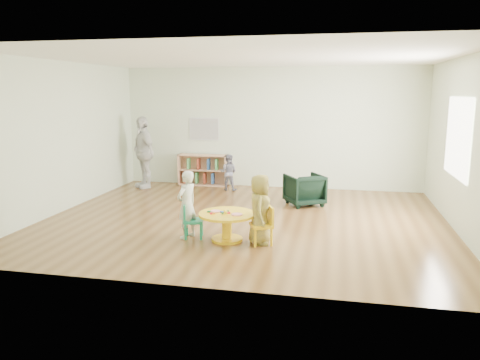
{
  "coord_description": "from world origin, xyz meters",
  "views": [
    {
      "loc": [
        1.58,
        -7.88,
        2.24
      ],
      "look_at": [
        -0.02,
        -0.3,
        0.77
      ],
      "focal_mm": 35.0,
      "sensor_mm": 36.0,
      "label": 1
    }
  ],
  "objects_px": {
    "child_left": "(187,205)",
    "child_right": "(260,209)",
    "armchair": "(304,190)",
    "kid_chair_right": "(264,224)",
    "adult_caretaker": "(143,152)",
    "toddler": "(228,172)",
    "kid_chair_left": "(191,219)",
    "bookshelf": "(203,170)",
    "activity_table": "(227,221)"
  },
  "relations": [
    {
      "from": "bookshelf",
      "to": "child_left",
      "type": "xyz_separation_m",
      "value": [
        0.95,
        -4.07,
        0.16
      ]
    },
    {
      "from": "kid_chair_left",
      "to": "bookshelf",
      "type": "distance_m",
      "value": 4.19
    },
    {
      "from": "adult_caretaker",
      "to": "bookshelf",
      "type": "bearing_deg",
      "value": 68.08
    },
    {
      "from": "armchair",
      "to": "activity_table",
      "type": "bearing_deg",
      "value": 39.18
    },
    {
      "from": "activity_table",
      "to": "adult_caretaker",
      "type": "distance_m",
      "value": 4.54
    },
    {
      "from": "toddler",
      "to": "kid_chair_right",
      "type": "bearing_deg",
      "value": 113.41
    },
    {
      "from": "kid_chair_right",
      "to": "child_left",
      "type": "xyz_separation_m",
      "value": [
        -1.21,
        0.05,
        0.22
      ]
    },
    {
      "from": "armchair",
      "to": "child_left",
      "type": "xyz_separation_m",
      "value": [
        -1.62,
        -2.52,
        0.21
      ]
    },
    {
      "from": "activity_table",
      "to": "bookshelf",
      "type": "distance_m",
      "value": 4.38
    },
    {
      "from": "bookshelf",
      "to": "armchair",
      "type": "xyz_separation_m",
      "value": [
        2.57,
        -1.55,
        -0.05
      ]
    },
    {
      "from": "activity_table",
      "to": "bookshelf",
      "type": "height_order",
      "value": "bookshelf"
    },
    {
      "from": "child_right",
      "to": "toddler",
      "type": "relative_size",
      "value": 1.27
    },
    {
      "from": "kid_chair_left",
      "to": "adult_caretaker",
      "type": "height_order",
      "value": "adult_caretaker"
    },
    {
      "from": "child_right",
      "to": "adult_caretaker",
      "type": "distance_m",
      "value": 4.89
    },
    {
      "from": "kid_chair_right",
      "to": "adult_caretaker",
      "type": "distance_m",
      "value": 4.96
    },
    {
      "from": "kid_chair_right",
      "to": "toddler",
      "type": "relative_size",
      "value": 0.69
    },
    {
      "from": "kid_chair_left",
      "to": "adult_caretaker",
      "type": "distance_m",
      "value": 4.2
    },
    {
      "from": "child_left",
      "to": "child_right",
      "type": "distance_m",
      "value": 1.15
    },
    {
      "from": "bookshelf",
      "to": "kid_chair_right",
      "type": "bearing_deg",
      "value": -62.35
    },
    {
      "from": "kid_chair_right",
      "to": "armchair",
      "type": "xyz_separation_m",
      "value": [
        0.4,
        2.58,
        0.0
      ]
    },
    {
      "from": "armchair",
      "to": "toddler",
      "type": "distance_m",
      "value": 2.12
    },
    {
      "from": "bookshelf",
      "to": "activity_table",
      "type": "bearing_deg",
      "value": -68.8
    },
    {
      "from": "activity_table",
      "to": "kid_chair_right",
      "type": "relative_size",
      "value": 1.49
    },
    {
      "from": "activity_table",
      "to": "kid_chair_right",
      "type": "xyz_separation_m",
      "value": [
        0.58,
        -0.05,
        0.01
      ]
    },
    {
      "from": "armchair",
      "to": "child_right",
      "type": "xyz_separation_m",
      "value": [
        -0.47,
        -2.57,
        0.21
      ]
    },
    {
      "from": "kid_chair_right",
      "to": "child_right",
      "type": "bearing_deg",
      "value": 57.97
    },
    {
      "from": "child_left",
      "to": "adult_caretaker",
      "type": "bearing_deg",
      "value": -123.49
    },
    {
      "from": "adult_caretaker",
      "to": "armchair",
      "type": "bearing_deg",
      "value": 29.26
    },
    {
      "from": "kid_chair_left",
      "to": "bookshelf",
      "type": "xyz_separation_m",
      "value": [
        -1.01,
        4.07,
        0.07
      ]
    },
    {
      "from": "kid_chair_right",
      "to": "child_right",
      "type": "xyz_separation_m",
      "value": [
        -0.07,
        0.01,
        0.22
      ]
    },
    {
      "from": "activity_table",
      "to": "child_right",
      "type": "xyz_separation_m",
      "value": [
        0.51,
        -0.04,
        0.23
      ]
    },
    {
      "from": "child_left",
      "to": "toddler",
      "type": "bearing_deg",
      "value": -152.77
    },
    {
      "from": "activity_table",
      "to": "kid_chair_right",
      "type": "bearing_deg",
      "value": -4.82
    },
    {
      "from": "bookshelf",
      "to": "armchair",
      "type": "distance_m",
      "value": 3.0
    },
    {
      "from": "child_left",
      "to": "toddler",
      "type": "height_order",
      "value": "child_left"
    },
    {
      "from": "activity_table",
      "to": "bookshelf",
      "type": "relative_size",
      "value": 0.71
    },
    {
      "from": "armchair",
      "to": "adult_caretaker",
      "type": "bearing_deg",
      "value": -43.73
    },
    {
      "from": "toddler",
      "to": "adult_caretaker",
      "type": "height_order",
      "value": "adult_caretaker"
    },
    {
      "from": "activity_table",
      "to": "child_right",
      "type": "distance_m",
      "value": 0.56
    },
    {
      "from": "kid_chair_left",
      "to": "armchair",
      "type": "xyz_separation_m",
      "value": [
        1.56,
        2.52,
        0.02
      ]
    },
    {
      "from": "bookshelf",
      "to": "adult_caretaker",
      "type": "height_order",
      "value": "adult_caretaker"
    },
    {
      "from": "armchair",
      "to": "child_right",
      "type": "relative_size",
      "value": 0.66
    },
    {
      "from": "child_left",
      "to": "child_right",
      "type": "height_order",
      "value": "child_left"
    },
    {
      "from": "kid_chair_right",
      "to": "child_left",
      "type": "height_order",
      "value": "child_left"
    },
    {
      "from": "child_left",
      "to": "toddler",
      "type": "distance_m",
      "value": 3.61
    },
    {
      "from": "child_right",
      "to": "toddler",
      "type": "height_order",
      "value": "child_right"
    },
    {
      "from": "kid_chair_right",
      "to": "bookshelf",
      "type": "bearing_deg",
      "value": 3.65
    },
    {
      "from": "toddler",
      "to": "activity_table",
      "type": "bearing_deg",
      "value": 105.27
    },
    {
      "from": "kid_chair_left",
      "to": "toddler",
      "type": "distance_m",
      "value": 3.61
    },
    {
      "from": "toddler",
      "to": "adult_caretaker",
      "type": "relative_size",
      "value": 0.49
    }
  ]
}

